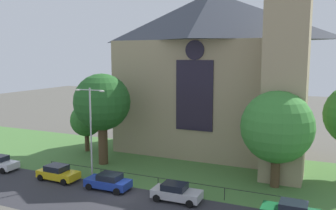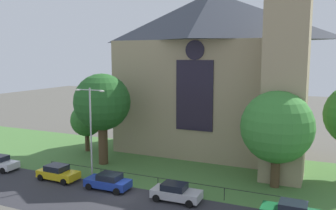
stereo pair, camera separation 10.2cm
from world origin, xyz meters
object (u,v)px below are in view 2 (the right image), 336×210
(tree_left_far, at_px, (87,120))
(parked_car_yellow, at_px, (58,173))
(parked_car_silver, at_px, (176,192))
(tree_left_near, at_px, (102,103))
(church_building, at_px, (215,71))
(streetlamp_near, at_px, (91,122))
(parked_car_blue, at_px, (108,181))
(tree_right_near, at_px, (277,127))

(tree_left_far, xyz_separation_m, parked_car_yellow, (4.06, -10.19, -3.25))
(tree_left_far, bearing_deg, parked_car_silver, -31.23)
(tree_left_near, bearing_deg, church_building, 46.35)
(tree_left_far, relative_size, streetlamp_near, 0.67)
(streetlamp_near, bearing_deg, tree_left_far, 129.11)
(streetlamp_near, bearing_deg, parked_car_blue, -29.78)
(church_building, bearing_deg, tree_left_near, -133.65)
(tree_left_near, xyz_separation_m, tree_right_near, (18.80, 0.47, -1.30))
(church_building, distance_m, streetlamp_near, 17.67)
(parked_car_blue, bearing_deg, streetlamp_near, -30.87)
(parked_car_yellow, xyz_separation_m, parked_car_blue, (5.92, -0.06, 0.00))
(tree_left_near, relative_size, streetlamp_near, 1.13)
(tree_right_near, bearing_deg, parked_car_blue, -153.36)
(streetlamp_near, distance_m, parked_car_silver, 11.08)
(streetlamp_near, relative_size, parked_car_silver, 2.15)
(church_building, xyz_separation_m, streetlamp_near, (-8.01, -15.07, -4.56))
(parked_car_yellow, distance_m, parked_car_blue, 5.92)
(parked_car_blue, xyz_separation_m, parked_car_silver, (6.69, 0.14, 0.00))
(parked_car_silver, bearing_deg, tree_left_far, 147.73)
(tree_right_near, height_order, parked_car_blue, tree_right_near)
(streetlamp_near, bearing_deg, tree_left_near, 111.58)
(streetlamp_near, relative_size, parked_car_blue, 2.15)
(church_building, distance_m, tree_left_far, 17.47)
(tree_right_near, relative_size, parked_car_yellow, 2.13)
(tree_left_near, bearing_deg, parked_car_blue, -52.64)
(tree_left_near, relative_size, parked_car_yellow, 2.41)
(streetlamp_near, bearing_deg, tree_right_near, 17.03)
(tree_right_near, xyz_separation_m, streetlamp_near, (-16.94, -5.19, 0.02))
(tree_right_near, height_order, tree_left_far, tree_right_near)
(parked_car_blue, bearing_deg, parked_car_yellow, -1.63)
(tree_right_near, height_order, streetlamp_near, streetlamp_near)
(tree_right_near, bearing_deg, tree_left_near, -178.56)
(church_building, bearing_deg, tree_right_near, -47.93)
(streetlamp_near, height_order, parked_car_silver, streetlamp_near)
(tree_left_near, height_order, parked_car_silver, tree_left_near)
(tree_left_near, xyz_separation_m, parked_car_yellow, (-0.97, -6.42, -6.24))
(tree_left_far, bearing_deg, church_building, 23.86)
(tree_left_near, xyz_separation_m, parked_car_blue, (4.95, -6.48, -6.24))
(tree_right_near, bearing_deg, streetlamp_near, -162.97)
(tree_right_near, relative_size, parked_car_silver, 2.14)
(parked_car_yellow, bearing_deg, tree_left_near, 83.06)
(church_building, bearing_deg, parked_car_silver, -83.99)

